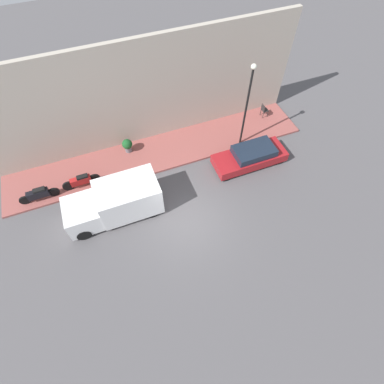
{
  "coord_description": "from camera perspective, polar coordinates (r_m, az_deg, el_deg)",
  "views": [
    {
      "loc": [
        -7.37,
        2.67,
        13.81
      ],
      "look_at": [
        1.29,
        -0.69,
        0.6
      ],
      "focal_mm": 28.0,
      "sensor_mm": 36.0,
      "label": 1
    }
  ],
  "objects": [
    {
      "name": "potted_plant",
      "position": [
        18.71,
        -12.21,
        8.73
      ],
      "size": [
        0.62,
        0.62,
        0.91
      ],
      "color": "slate",
      "rests_on": "sidewalk"
    },
    {
      "name": "sidewalk",
      "position": [
        18.78,
        -6.31,
        7.46
      ],
      "size": [
        2.95,
        18.3,
        0.13
      ],
      "color": "#934C47",
      "rests_on": "ground_plane"
    },
    {
      "name": "motorcycle_black",
      "position": [
        18.06,
        -27.18,
        -0.38
      ],
      "size": [
        0.3,
        2.1,
        0.85
      ],
      "color": "black",
      "rests_on": "sidewalk"
    },
    {
      "name": "delivery_van",
      "position": [
        15.77,
        -14.49,
        -1.85
      ],
      "size": [
        1.99,
        4.81,
        2.03
      ],
      "color": "white",
      "rests_on": "ground_plane"
    },
    {
      "name": "ground_plane",
      "position": [
        15.88,
        -0.65,
        -5.54
      ],
      "size": [
        60.0,
        60.0,
        0.0
      ],
      "primitive_type": "plane",
      "color": "#514F51"
    },
    {
      "name": "streetlamp",
      "position": [
        17.29,
        10.56,
        16.85
      ],
      "size": [
        0.29,
        0.29,
        5.38
      ],
      "color": "black",
      "rests_on": "sidewalk"
    },
    {
      "name": "building_facade",
      "position": [
        17.87,
        -8.91,
        17.92
      ],
      "size": [
        0.3,
        18.3,
        6.46
      ],
      "color": "#B2A899",
      "rests_on": "ground_plane"
    },
    {
      "name": "parked_car",
      "position": [
        18.13,
        11.08,
        6.72
      ],
      "size": [
        1.64,
        4.34,
        1.17
      ],
      "color": "maroon",
      "rests_on": "ground_plane"
    },
    {
      "name": "cafe_chair",
      "position": [
        21.2,
        13.55,
        15.0
      ],
      "size": [
        0.4,
        0.4,
        0.93
      ],
      "color": "#262626",
      "rests_on": "sidewalk"
    },
    {
      "name": "motorcycle_red",
      "position": [
        17.72,
        -20.35,
        2.01
      ],
      "size": [
        0.3,
        2.08,
        0.81
      ],
      "color": "#B21E1E",
      "rests_on": "sidewalk"
    }
  ]
}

